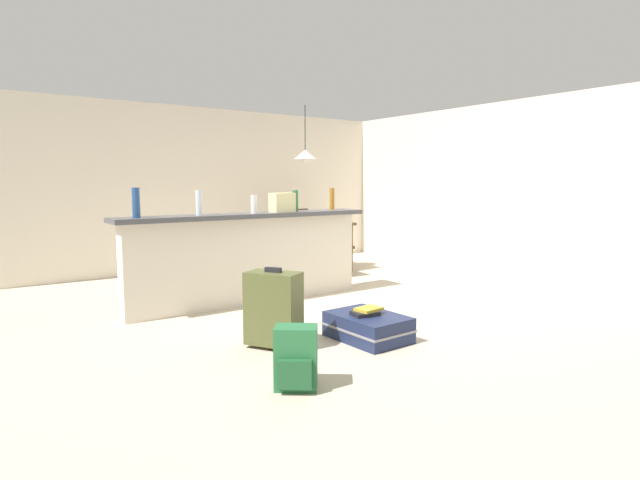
% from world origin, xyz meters
% --- Properties ---
extents(ground_plane, '(13.00, 13.00, 0.05)m').
position_xyz_m(ground_plane, '(0.00, 0.00, -0.03)').
color(ground_plane, beige).
extents(wall_back, '(6.60, 0.10, 2.50)m').
position_xyz_m(wall_back, '(0.00, 3.05, 1.25)').
color(wall_back, silver).
rests_on(wall_back, ground_plane).
extents(wall_right, '(0.10, 6.00, 2.50)m').
position_xyz_m(wall_right, '(3.05, 0.30, 1.25)').
color(wall_right, silver).
rests_on(wall_right, ground_plane).
extents(partition_half_wall, '(2.80, 0.20, 0.97)m').
position_xyz_m(partition_half_wall, '(-0.80, 0.48, 0.48)').
color(partition_half_wall, silver).
rests_on(partition_half_wall, ground_plane).
extents(bar_countertop, '(2.96, 0.40, 0.05)m').
position_xyz_m(bar_countertop, '(-0.80, 0.48, 0.99)').
color(bar_countertop, '#4C4C51').
rests_on(bar_countertop, partition_half_wall).
extents(bottle_blue, '(0.07, 0.07, 0.29)m').
position_xyz_m(bottle_blue, '(-2.03, 0.45, 1.16)').
color(bottle_blue, '#284C89').
rests_on(bottle_blue, bar_countertop).
extents(bottle_clear, '(0.07, 0.07, 0.26)m').
position_xyz_m(bottle_clear, '(-1.41, 0.41, 1.15)').
color(bottle_clear, silver).
rests_on(bottle_clear, bar_countertop).
extents(bottle_white, '(0.07, 0.07, 0.20)m').
position_xyz_m(bottle_white, '(-0.78, 0.38, 1.12)').
color(bottle_white, silver).
rests_on(bottle_white, bar_countertop).
extents(bottle_green, '(0.07, 0.07, 0.25)m').
position_xyz_m(bottle_green, '(-0.15, 0.53, 1.14)').
color(bottle_green, '#2D6B38').
rests_on(bottle_green, bar_countertop).
extents(bottle_amber, '(0.06, 0.06, 0.27)m').
position_xyz_m(bottle_amber, '(0.41, 0.55, 1.15)').
color(bottle_amber, '#9E661E').
rests_on(bottle_amber, bar_countertop).
extents(grocery_bag, '(0.26, 0.18, 0.22)m').
position_xyz_m(grocery_bag, '(-0.39, 0.43, 1.13)').
color(grocery_bag, beige).
rests_on(grocery_bag, bar_countertop).
extents(dining_table, '(1.10, 0.80, 0.74)m').
position_xyz_m(dining_table, '(1.01, 1.83, 0.65)').
color(dining_table, '#4C331E').
rests_on(dining_table, ground_plane).
extents(dining_chair_near_partition, '(0.43, 0.43, 0.93)m').
position_xyz_m(dining_chair_near_partition, '(1.01, 1.31, 0.52)').
color(dining_chair_near_partition, '#4C331E').
rests_on(dining_chair_near_partition, ground_plane).
extents(dining_chair_far_side, '(0.43, 0.43, 0.93)m').
position_xyz_m(dining_chair_far_side, '(1.06, 2.43, 0.52)').
color(dining_chair_far_side, '#4C331E').
rests_on(dining_chair_far_side, ground_plane).
extents(pendant_lamp, '(0.34, 0.34, 0.85)m').
position_xyz_m(pendant_lamp, '(0.92, 1.88, 1.77)').
color(pendant_lamp, black).
extents(suitcase_flat_navy, '(0.51, 0.83, 0.22)m').
position_xyz_m(suitcase_flat_navy, '(-0.61, -1.32, 0.11)').
color(suitcase_flat_navy, '#1E284C').
rests_on(suitcase_flat_navy, ground_plane).
extents(suitcase_upright_olive, '(0.43, 0.50, 0.67)m').
position_xyz_m(suitcase_upright_olive, '(-1.39, -1.04, 0.33)').
color(suitcase_upright_olive, '#51562D').
rests_on(suitcase_upright_olive, ground_plane).
extents(backpack_green, '(0.34, 0.33, 0.42)m').
position_xyz_m(backpack_green, '(-1.71, -1.86, 0.20)').
color(backpack_green, '#286B3D').
rests_on(backpack_green, ground_plane).
extents(book_stack, '(0.29, 0.20, 0.06)m').
position_xyz_m(book_stack, '(-0.63, -1.33, 0.25)').
color(book_stack, black).
rests_on(book_stack, suitcase_flat_navy).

